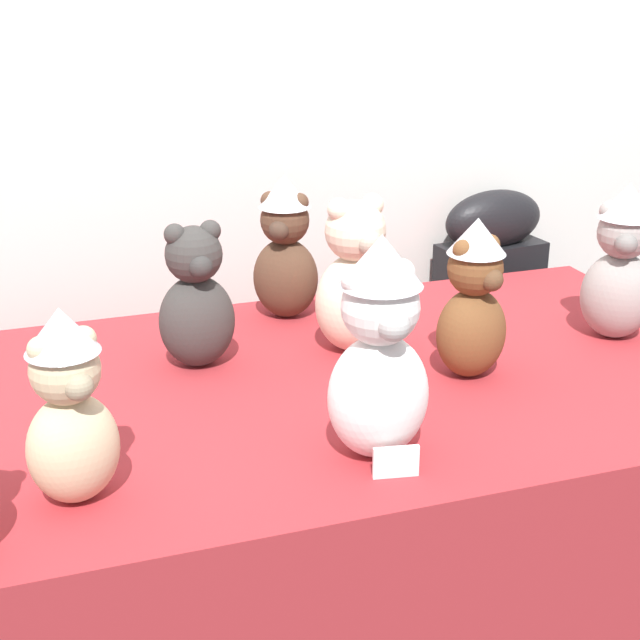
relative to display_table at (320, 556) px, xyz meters
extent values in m
cube|color=silver|center=(0.00, 0.70, 0.92)|extent=(7.00, 0.08, 2.60)
cube|color=maroon|center=(0.00, 0.00, 0.00)|extent=(1.63, 0.89, 0.77)
cube|color=black|center=(0.66, 0.58, 0.02)|extent=(0.29, 0.15, 0.80)
ellipsoid|color=black|center=(0.66, 0.58, 0.48)|extent=(0.29, 0.15, 0.15)
ellipsoid|color=#383533|center=(-0.20, 0.14, 0.47)|extent=(0.15, 0.13, 0.18)
sphere|color=#383533|center=(-0.20, 0.14, 0.60)|extent=(0.11, 0.11, 0.11)
sphere|color=#383533|center=(-0.23, 0.14, 0.64)|extent=(0.04, 0.04, 0.04)
sphere|color=#383533|center=(-0.16, 0.15, 0.64)|extent=(0.04, 0.04, 0.04)
sphere|color=#32302E|center=(-0.19, 0.10, 0.59)|extent=(0.04, 0.04, 0.04)
ellipsoid|color=white|center=(0.00, -0.28, 0.48)|extent=(0.18, 0.16, 0.20)
sphere|color=white|center=(0.00, -0.28, 0.63)|extent=(0.12, 0.12, 0.12)
sphere|color=white|center=(-0.04, -0.29, 0.68)|extent=(0.04, 0.04, 0.04)
sphere|color=white|center=(0.03, -0.28, 0.68)|extent=(0.04, 0.04, 0.04)
sphere|color=#B4B3AF|center=(0.00, -0.33, 0.62)|extent=(0.05, 0.05, 0.05)
cone|color=silver|center=(0.00, -0.28, 0.70)|extent=(0.12, 0.12, 0.08)
ellipsoid|color=gray|center=(0.64, 0.01, 0.47)|extent=(0.19, 0.18, 0.18)
sphere|color=gray|center=(0.64, 0.01, 0.60)|extent=(0.11, 0.11, 0.11)
sphere|color=gray|center=(0.61, 0.03, 0.65)|extent=(0.04, 0.04, 0.04)
sphere|color=slate|center=(0.61, -0.03, 0.59)|extent=(0.04, 0.04, 0.04)
cone|color=silver|center=(0.64, 0.01, 0.67)|extent=(0.11, 0.11, 0.07)
ellipsoid|color=beige|center=(0.11, 0.12, 0.48)|extent=(0.18, 0.16, 0.20)
sphere|color=beige|center=(0.11, 0.12, 0.63)|extent=(0.12, 0.12, 0.12)
sphere|color=beige|center=(0.08, 0.11, 0.67)|extent=(0.04, 0.04, 0.04)
sphere|color=beige|center=(0.15, 0.13, 0.67)|extent=(0.04, 0.04, 0.04)
sphere|color=#ABA08A|center=(0.12, 0.07, 0.62)|extent=(0.05, 0.05, 0.05)
ellipsoid|color=#4C3323|center=(0.04, 0.34, 0.47)|extent=(0.18, 0.17, 0.17)
sphere|color=#4C3323|center=(0.04, 0.34, 0.60)|extent=(0.10, 0.10, 0.10)
sphere|color=#4C3323|center=(0.01, 0.36, 0.64)|extent=(0.04, 0.04, 0.04)
sphere|color=#4C3323|center=(0.06, 0.32, 0.64)|extent=(0.04, 0.04, 0.04)
sphere|color=#412E23|center=(0.01, 0.30, 0.59)|extent=(0.04, 0.04, 0.04)
cone|color=silver|center=(0.04, 0.34, 0.66)|extent=(0.11, 0.11, 0.07)
ellipsoid|color=brown|center=(0.27, -0.06, 0.47)|extent=(0.16, 0.15, 0.17)
sphere|color=brown|center=(0.27, -0.06, 0.59)|extent=(0.10, 0.10, 0.10)
sphere|color=brown|center=(0.24, -0.07, 0.63)|extent=(0.04, 0.04, 0.04)
sphere|color=brown|center=(0.30, -0.05, 0.63)|extent=(0.04, 0.04, 0.04)
sphere|color=brown|center=(0.28, -0.10, 0.58)|extent=(0.04, 0.04, 0.04)
cone|color=silver|center=(0.27, -0.06, 0.65)|extent=(0.11, 0.11, 0.07)
ellipsoid|color=#CCB78E|center=(-0.46, -0.27, 0.46)|extent=(0.16, 0.15, 0.16)
sphere|color=#CCB78E|center=(-0.46, -0.27, 0.59)|extent=(0.10, 0.10, 0.10)
sphere|color=#CCB78E|center=(-0.48, -0.28, 0.62)|extent=(0.04, 0.04, 0.04)
sphere|color=#CCB78E|center=(-0.43, -0.26, 0.62)|extent=(0.04, 0.04, 0.04)
sphere|color=#9D8E71|center=(-0.44, -0.31, 0.58)|extent=(0.04, 0.04, 0.04)
cone|color=silver|center=(-0.46, -0.27, 0.64)|extent=(0.10, 0.10, 0.06)
cube|color=white|center=(0.00, -0.36, 0.41)|extent=(0.07, 0.02, 0.05)
camera|label=1|loc=(-0.49, -1.47, 1.11)|focal=52.29mm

